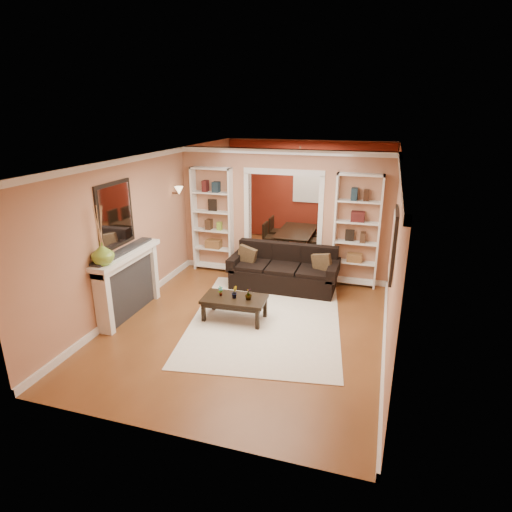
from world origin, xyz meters
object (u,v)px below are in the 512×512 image
(sofa, at_px, (284,268))
(dining_table, at_px, (297,241))
(coffee_table, at_px, (235,308))
(bookshelf_left, at_px, (213,220))
(fireplace, at_px, (130,284))
(bookshelf_right, at_px, (357,231))

(sofa, distance_m, dining_table, 2.37)
(coffee_table, height_order, bookshelf_left, bookshelf_left)
(sofa, xyz_separation_m, dining_table, (-0.21, 2.36, -0.15))
(fireplace, bearing_deg, dining_table, 64.15)
(bookshelf_left, height_order, bookshelf_right, same)
(sofa, bearing_deg, coffee_table, -106.48)
(fireplace, bearing_deg, bookshelf_left, 77.95)
(fireplace, relative_size, dining_table, 1.07)
(coffee_table, bearing_deg, sofa, 70.48)
(coffee_table, relative_size, bookshelf_right, 0.47)
(coffee_table, bearing_deg, dining_table, 83.08)
(sofa, bearing_deg, fireplace, -139.63)
(dining_table, bearing_deg, sofa, -174.97)
(bookshelf_right, relative_size, dining_table, 1.45)
(bookshelf_right, xyz_separation_m, dining_table, (-1.55, 1.78, -0.87))
(coffee_table, distance_m, dining_table, 3.98)
(sofa, height_order, bookshelf_left, bookshelf_left)
(bookshelf_right, bearing_deg, coffee_table, -129.76)
(bookshelf_left, distance_m, bookshelf_right, 3.10)
(sofa, bearing_deg, bookshelf_right, 23.31)
(coffee_table, relative_size, dining_table, 0.68)
(fireplace, xyz_separation_m, dining_table, (2.09, 4.31, -0.30))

